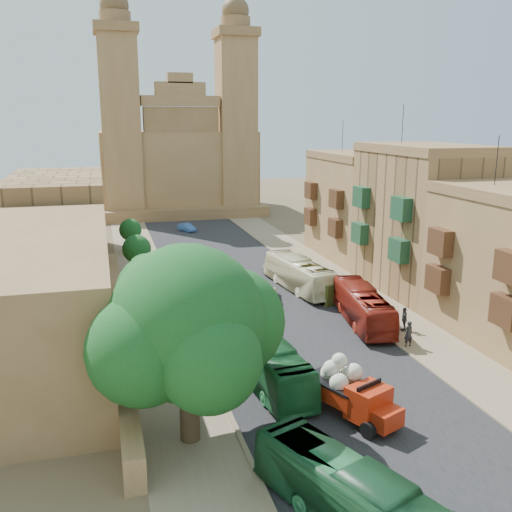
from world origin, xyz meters
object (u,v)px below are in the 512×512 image
car_blue_a (259,309)px  car_cream (268,293)px  car_white_b (269,267)px  car_blue_b (187,227)px  street_tree_a (162,330)px  bus_cream_east (299,274)px  street_tree_c (137,249)px  bus_green_south (354,499)px  pedestrian_c (404,319)px  church (177,157)px  red_truck (350,391)px  bus_red_east (362,306)px  car_dkblue (203,258)px  street_tree_d (130,230)px  car_white_a (243,298)px  bus_green_north (265,360)px  pedestrian_a (408,334)px  ficus_tree (189,328)px  street_tree_b (146,274)px  olive_pickup (320,289)px

car_blue_a → car_cream: 4.80m
car_white_b → car_blue_b: car_white_b is taller
street_tree_a → bus_cream_east: 21.42m
street_tree_c → car_blue_b: (8.64, 23.74, -2.45)m
bus_green_south → pedestrian_c: bus_green_south is taller
church → red_truck: 75.01m
car_cream → car_blue_b: car_blue_b is taller
bus_red_east → pedestrian_c: bearing=144.8°
church → car_blue_a: church is taller
car_blue_a → car_dkblue: size_ratio=0.84×
red_truck → car_blue_a: red_truck is taller
street_tree_d → bus_red_east: 34.81m
street_tree_d → car_white_a: bearing=-70.1°
car_blue_a → car_white_b: (4.78, 13.12, -0.05)m
bus_green_north → car_white_b: 26.33m
street_tree_d → bus_cream_east: size_ratio=0.38×
car_blue_a → bus_red_east: bearing=-50.7°
bus_red_east → car_blue_a: bus_red_east is taller
bus_red_east → red_truck: bearing=71.0°
car_blue_b → pedestrian_a: (8.96, -47.68, 0.39)m
ficus_tree → street_tree_b: size_ratio=1.95×
ficus_tree → car_cream: 24.62m
bus_green_north → car_blue_b: size_ratio=3.03×
car_white_a → pedestrian_a: bearing=-35.9°
pedestrian_c → street_tree_a: bearing=-62.4°
ficus_tree → street_tree_a: size_ratio=2.26×
car_cream → street_tree_a: bearing=65.6°
car_dkblue → street_tree_a: bearing=-112.6°
street_tree_c → bus_cream_east: bearing=-30.1°
street_tree_a → bus_red_east: 17.43m
red_truck → bus_green_south: 9.14m
red_truck → bus_cream_east: 24.04m
pedestrian_c → ficus_tree: bearing=-40.4°
street_tree_b → pedestrian_c: 21.11m
bus_cream_east → car_white_b: bearing=-89.2°
street_tree_a → car_cream: 17.68m
street_tree_d → olive_pickup: 28.40m
street_tree_d → car_cream: street_tree_d is taller
car_blue_a → bus_green_north: bearing=-127.3°
bus_cream_east → car_white_b: (-0.95, 6.90, -0.95)m
church → pedestrian_c: church is taller
street_tree_c → car_white_b: bearing=-6.7°
ficus_tree → pedestrian_a: size_ratio=5.30×
bus_red_east → car_white_b: size_ratio=3.03×
car_white_b → pedestrian_a: size_ratio=1.77×
olive_pickup → car_dkblue: bearing=116.5°
bus_cream_east → car_white_a: bus_cream_east is taller
car_blue_a → bus_green_south: bearing=-120.5°
pedestrian_c → car_blue_b: bearing=-148.4°
street_tree_b → car_white_a: bearing=4.5°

